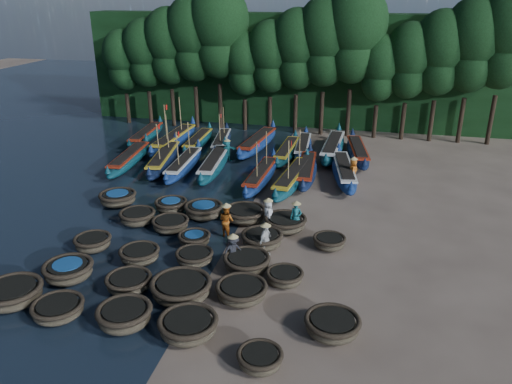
% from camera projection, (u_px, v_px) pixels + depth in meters
% --- Properties ---
extents(ground, '(120.00, 120.00, 0.00)m').
position_uv_depth(ground, '(237.00, 230.00, 26.67)').
color(ground, gray).
rests_on(ground, ground).
extents(foliage_wall, '(40.00, 3.00, 10.00)m').
position_uv_depth(foliage_wall, '(301.00, 70.00, 46.02)').
color(foliage_wall, black).
rests_on(foliage_wall, ground).
extents(coracle_0, '(3.00, 3.00, 0.83)m').
position_uv_depth(coracle_0, '(13.00, 293.00, 20.25)').
color(coracle_0, '#4E4531').
rests_on(coracle_0, ground).
extents(coracle_1, '(2.41, 2.41, 0.67)m').
position_uv_depth(coracle_1, '(58.00, 309.00, 19.43)').
color(coracle_1, '#4E4531').
rests_on(coracle_1, ground).
extents(coracle_2, '(2.43, 2.43, 0.84)m').
position_uv_depth(coracle_2, '(124.00, 316.00, 18.87)').
color(coracle_2, '#4E4531').
rests_on(coracle_2, ground).
extents(coracle_3, '(2.26, 2.26, 0.79)m').
position_uv_depth(coracle_3, '(188.00, 326.00, 18.34)').
color(coracle_3, '#4E4531').
rests_on(coracle_3, ground).
extents(coracle_4, '(1.62, 1.62, 0.64)m').
position_uv_depth(coracle_4, '(260.00, 359.00, 16.83)').
color(coracle_4, '#4E4531').
rests_on(coracle_4, ground).
extents(coracle_5, '(2.39, 2.39, 0.83)m').
position_uv_depth(coracle_5, '(68.00, 270.00, 21.90)').
color(coracle_5, '#4E4531').
rests_on(coracle_5, ground).
extents(coracle_6, '(1.99, 1.99, 0.69)m').
position_uv_depth(coracle_6, '(129.00, 282.00, 21.18)').
color(coracle_6, '#4E4531').
rests_on(coracle_6, ground).
extents(coracle_7, '(2.58, 2.58, 0.84)m').
position_uv_depth(coracle_7, '(181.00, 288.00, 20.61)').
color(coracle_7, '#4E4531').
rests_on(coracle_7, ground).
extents(coracle_8, '(2.32, 2.32, 0.72)m').
position_uv_depth(coracle_8, '(242.00, 291.00, 20.55)').
color(coracle_8, '#4E4531').
rests_on(coracle_8, ground).
extents(coracle_9, '(2.23, 2.23, 0.73)m').
position_uv_depth(coracle_9, '(332.00, 325.00, 18.45)').
color(coracle_9, '#4E4531').
rests_on(coracle_9, ground).
extents(coracle_10, '(2.12, 2.12, 0.72)m').
position_uv_depth(coracle_10, '(93.00, 242.00, 24.47)').
color(coracle_10, '#4E4531').
rests_on(coracle_10, ground).
extents(coracle_11, '(2.27, 2.27, 0.73)m').
position_uv_depth(coracle_11, '(140.00, 255.00, 23.35)').
color(coracle_11, '#4E4531').
rests_on(coracle_11, ground).
extents(coracle_12, '(2.00, 2.00, 0.64)m').
position_uv_depth(coracle_12, '(194.00, 257.00, 23.26)').
color(coracle_12, '#4E4531').
rests_on(coracle_12, ground).
extents(coracle_13, '(2.57, 2.57, 0.75)m').
position_uv_depth(coracle_13, '(247.00, 262.00, 22.66)').
color(coracle_13, '#4E4531').
rests_on(coracle_13, ground).
extents(coracle_14, '(1.67, 1.67, 0.63)m').
position_uv_depth(coracle_14, '(285.00, 277.00, 21.64)').
color(coracle_14, '#4E4531').
rests_on(coracle_14, ground).
extents(coracle_15, '(2.30, 2.30, 0.77)m').
position_uv_depth(coracle_15, '(137.00, 217.00, 27.16)').
color(coracle_15, '#4E4531').
rests_on(coracle_15, ground).
extents(coracle_16, '(2.14, 2.14, 0.68)m').
position_uv_depth(coracle_16, '(170.00, 224.00, 26.44)').
color(coracle_16, '#4E4531').
rests_on(coracle_16, ground).
extents(coracle_17, '(1.66, 1.66, 0.64)m').
position_uv_depth(coracle_17, '(194.00, 239.00, 24.92)').
color(coracle_17, '#4E4531').
rests_on(coracle_17, ground).
extents(coracle_18, '(2.29, 2.29, 0.81)m').
position_uv_depth(coracle_18, '(262.00, 239.00, 24.66)').
color(coracle_18, '#4E4531').
rests_on(coracle_18, ground).
extents(coracle_19, '(1.88, 1.88, 0.64)m').
position_uv_depth(coracle_19, '(329.00, 242.00, 24.64)').
color(coracle_19, '#4E4531').
rests_on(coracle_19, ground).
extents(coracle_20, '(2.63, 2.63, 0.80)m').
position_uv_depth(coracle_20, '(118.00, 198.00, 29.55)').
color(coracle_20, '#4E4531').
rests_on(coracle_20, ground).
extents(coracle_21, '(2.17, 2.17, 0.74)m').
position_uv_depth(coracle_21, '(171.00, 205.00, 28.64)').
color(coracle_21, '#4E4531').
rests_on(coracle_21, ground).
extents(coracle_22, '(2.35, 2.35, 0.82)m').
position_uv_depth(coracle_22, '(204.00, 210.00, 27.90)').
color(coracle_22, '#4E4531').
rests_on(coracle_22, ground).
extents(coracle_23, '(2.52, 2.52, 0.78)m').
position_uv_depth(coracle_23, '(245.00, 214.00, 27.51)').
color(coracle_23, '#4E4531').
rests_on(coracle_23, ground).
extents(coracle_24, '(2.62, 2.62, 0.77)m').
position_uv_depth(coracle_24, '(285.00, 223.00, 26.47)').
color(coracle_24, '#4E4531').
rests_on(coracle_24, ground).
extents(long_boat_1, '(2.18, 8.05, 1.42)m').
position_uv_depth(long_boat_1, '(129.00, 159.00, 36.12)').
color(long_boat_1, '#0D434C').
rests_on(long_boat_1, ground).
extents(long_boat_2, '(2.77, 8.29, 3.56)m').
position_uv_depth(long_boat_2, '(164.00, 159.00, 35.98)').
color(long_boat_2, '#111E3E').
rests_on(long_boat_2, ground).
extents(long_boat_3, '(1.71, 7.74, 3.29)m').
position_uv_depth(long_boat_3, '(184.00, 164.00, 35.04)').
color(long_boat_3, navy).
rests_on(long_boat_3, ground).
extents(long_boat_4, '(2.16, 8.30, 1.47)m').
position_uv_depth(long_boat_4, '(214.00, 164.00, 35.06)').
color(long_boat_4, '#0D434C').
rests_on(long_boat_4, ground).
extents(long_boat_5, '(1.64, 7.71, 3.28)m').
position_uv_depth(long_boat_5, '(261.00, 176.00, 32.89)').
color(long_boat_5, navy).
rests_on(long_boat_5, ground).
extents(long_boat_6, '(2.31, 8.24, 3.52)m').
position_uv_depth(long_boat_6, '(293.00, 178.00, 32.42)').
color(long_boat_6, '#0D434C').
rests_on(long_boat_6, ground).
extents(long_boat_7, '(1.83, 7.82, 1.38)m').
position_uv_depth(long_boat_7, '(307.00, 170.00, 33.93)').
color(long_boat_7, '#111E3E').
rests_on(long_boat_7, ground).
extents(long_boat_8, '(2.75, 8.19, 1.46)m').
position_uv_depth(long_boat_8, '(344.00, 171.00, 33.59)').
color(long_boat_8, navy).
rests_on(long_boat_8, ground).
extents(long_boat_9, '(2.02, 7.91, 1.40)m').
position_uv_depth(long_boat_9, '(146.00, 135.00, 41.95)').
color(long_boat_9, '#0D434C').
rests_on(long_boat_9, ground).
extents(long_boat_10, '(1.77, 9.08, 3.86)m').
position_uv_depth(long_boat_10, '(174.00, 140.00, 40.42)').
color(long_boat_10, navy).
rests_on(long_boat_10, ground).
extents(long_boat_11, '(1.52, 7.27, 1.28)m').
position_uv_depth(long_boat_11, '(198.00, 141.00, 40.54)').
color(long_boat_11, '#0D434C').
rests_on(long_boat_11, ground).
extents(long_boat_12, '(2.31, 7.18, 3.08)m').
position_uv_depth(long_boat_12, '(221.00, 142.00, 40.42)').
color(long_boat_12, '#111E3E').
rests_on(long_boat_12, ground).
extents(long_boat_13, '(2.45, 8.57, 1.52)m').
position_uv_depth(long_boat_13, '(258.00, 142.00, 39.85)').
color(long_boat_13, navy).
rests_on(long_boat_13, ground).
extents(long_boat_14, '(1.54, 7.51, 1.32)m').
position_uv_depth(long_boat_14, '(287.00, 151.00, 37.93)').
color(long_boat_14, '#0D434C').
rests_on(long_boat_14, ground).
extents(long_boat_15, '(1.74, 7.38, 1.30)m').
position_uv_depth(long_boat_15, '(303.00, 147.00, 39.04)').
color(long_boat_15, navy).
rests_on(long_boat_15, ground).
extents(long_boat_16, '(1.87, 8.80, 1.55)m').
position_uv_depth(long_boat_16, '(333.00, 147.00, 38.54)').
color(long_boat_16, '#0D434C').
rests_on(long_boat_16, ground).
extents(long_boat_17, '(2.59, 7.97, 1.42)m').
position_uv_depth(long_boat_17, '(358.00, 152.00, 37.69)').
color(long_boat_17, '#111E3E').
rests_on(long_boat_17, ground).
extents(fisherman_0, '(0.74, 0.93, 1.86)m').
position_uv_depth(fisherman_0, '(268.00, 213.00, 26.55)').
color(fisherman_0, silver).
rests_on(fisherman_0, ground).
extents(fisherman_1, '(0.64, 0.52, 1.89)m').
position_uv_depth(fisherman_1, '(296.00, 216.00, 26.07)').
color(fisherman_1, '#1A686F').
rests_on(fisherman_1, ground).
extents(fisherman_2, '(1.08, 1.01, 1.96)m').
position_uv_depth(fisherman_2, '(227.00, 220.00, 25.68)').
color(fisherman_2, '#BF5F19').
rests_on(fisherman_2, ground).
extents(fisherman_3, '(1.16, 1.10, 1.77)m').
position_uv_depth(fisherman_3, '(233.00, 250.00, 22.89)').
color(fisherman_3, black).
rests_on(fisherman_3, ground).
extents(fisherman_4, '(0.69, 1.05, 1.86)m').
position_uv_depth(fisherman_4, '(266.00, 239.00, 23.79)').
color(fisherman_4, silver).
rests_on(fisherman_4, ground).
extents(fisherman_5, '(1.33, 1.50, 1.85)m').
position_uv_depth(fisherman_5, '(227.00, 150.00, 36.97)').
color(fisherman_5, '#1A686F').
rests_on(fisherman_5, ground).
extents(fisherman_6, '(0.59, 0.88, 1.99)m').
position_uv_depth(fisherman_6, '(353.00, 170.00, 32.61)').
color(fisherman_6, '#BF5F19').
rests_on(fisherman_6, ground).
extents(tree_0, '(3.68, 3.68, 8.68)m').
position_uv_depth(tree_0, '(123.00, 59.00, 45.76)').
color(tree_0, black).
rests_on(tree_0, ground).
extents(tree_1, '(4.09, 4.09, 9.65)m').
position_uv_depth(tree_1, '(146.00, 52.00, 45.04)').
color(tree_1, black).
rests_on(tree_1, ground).
extents(tree_2, '(4.51, 4.51, 10.63)m').
position_uv_depth(tree_2, '(169.00, 45.00, 44.31)').
color(tree_2, black).
rests_on(tree_2, ground).
extents(tree_3, '(4.92, 4.92, 11.60)m').
position_uv_depth(tree_3, '(193.00, 38.00, 43.59)').
color(tree_3, black).
rests_on(tree_3, ground).
extents(tree_4, '(5.34, 5.34, 12.58)m').
position_uv_depth(tree_4, '(218.00, 30.00, 42.86)').
color(tree_4, black).
rests_on(tree_4, ground).
extents(tree_5, '(3.68, 3.68, 8.68)m').
position_uv_depth(tree_5, '(245.00, 63.00, 43.41)').
color(tree_5, black).
rests_on(tree_5, ground).
extents(tree_6, '(4.09, 4.09, 9.65)m').
position_uv_depth(tree_6, '(270.00, 56.00, 42.68)').
color(tree_6, black).
rests_on(tree_6, ground).
extents(tree_7, '(4.51, 4.51, 10.63)m').
position_uv_depth(tree_7, '(297.00, 48.00, 41.96)').
color(tree_7, black).
rests_on(tree_7, ground).
extents(tree_8, '(4.92, 4.92, 11.60)m').
position_uv_depth(tree_8, '(325.00, 41.00, 41.23)').
color(tree_8, black).
rests_on(tree_8, ground).
extents(tree_9, '(5.34, 5.34, 12.58)m').
position_uv_depth(tree_9, '(354.00, 33.00, 40.51)').
color(tree_9, black).
rests_on(tree_9, ground).
extents(tree_10, '(3.68, 3.68, 8.68)m').
position_uv_depth(tree_10, '(380.00, 67.00, 41.06)').
color(tree_10, black).
rests_on(tree_10, ground).
extents(tree_11, '(4.09, 4.09, 9.65)m').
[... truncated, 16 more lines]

